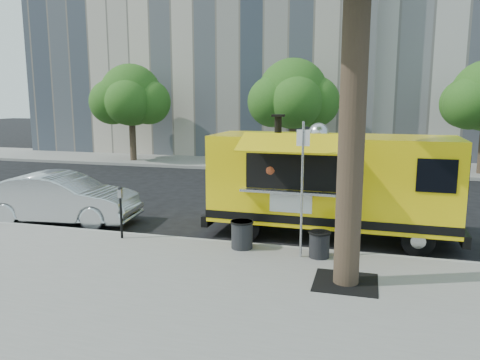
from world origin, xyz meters
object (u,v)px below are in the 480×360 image
(food_truck, at_px, (330,182))
(trash_bin_left, at_px, (319,244))
(far_tree_a, at_px, (131,95))
(parking_meter, at_px, (121,206))
(far_tree_b, at_px, (293,94))
(trash_bin_right, at_px, (242,234))
(sign_post, at_px, (302,182))
(sedan, at_px, (61,198))

(food_truck, xyz_separation_m, trash_bin_left, (-0.02, -2.03, -1.04))
(far_tree_a, height_order, trash_bin_left, far_tree_a)
(parking_meter, xyz_separation_m, trash_bin_left, (4.95, -0.11, -0.52))
(far_tree_b, height_order, trash_bin_right, far_tree_b)
(food_truck, bearing_deg, sign_post, -100.04)
(parking_meter, distance_m, sedan, 3.05)
(far_tree_b, relative_size, trash_bin_left, 9.40)
(far_tree_b, height_order, parking_meter, far_tree_b)
(far_tree_a, height_order, far_tree_b, far_tree_b)
(far_tree_a, bearing_deg, sign_post, -50.17)
(sign_post, relative_size, food_truck, 0.46)
(parking_meter, bearing_deg, sign_post, -2.52)
(far_tree_b, bearing_deg, parking_meter, -98.10)
(far_tree_b, distance_m, sign_post, 14.61)
(far_tree_a, height_order, parking_meter, far_tree_a)
(sedan, bearing_deg, trash_bin_left, -107.10)
(parking_meter, distance_m, trash_bin_right, 3.17)
(sign_post, distance_m, food_truck, 2.19)
(sign_post, bearing_deg, sedan, 167.97)
(sedan, height_order, trash_bin_left, sedan)
(sign_post, relative_size, sedan, 0.67)
(trash_bin_left, bearing_deg, parking_meter, 178.70)
(food_truck, height_order, trash_bin_left, food_truck)
(parking_meter, xyz_separation_m, trash_bin_right, (3.13, 0.04, -0.48))
(far_tree_b, xyz_separation_m, sign_post, (2.55, -14.25, -1.98))
(food_truck, bearing_deg, trash_bin_right, -133.28)
(food_truck, bearing_deg, far_tree_b, 104.87)
(food_truck, xyz_separation_m, trash_bin_right, (-1.84, -1.88, -1.00))
(sign_post, bearing_deg, far_tree_a, 129.83)
(sign_post, xyz_separation_m, parking_meter, (-4.55, 0.20, -0.87))
(trash_bin_left, bearing_deg, trash_bin_right, 175.06)
(far_tree_a, xyz_separation_m, sign_post, (11.55, -13.85, -1.93))
(sign_post, height_order, sedan, sign_post)
(parking_meter, bearing_deg, trash_bin_left, -1.30)
(far_tree_b, distance_m, trash_bin_right, 14.44)
(far_tree_a, bearing_deg, trash_bin_right, -53.33)
(parking_meter, bearing_deg, far_tree_b, 81.90)
(trash_bin_right, bearing_deg, far_tree_a, 126.67)
(parking_meter, relative_size, sedan, 0.30)
(sign_post, height_order, trash_bin_right, sign_post)
(far_tree_a, relative_size, far_tree_b, 0.97)
(parking_meter, height_order, trash_bin_right, parking_meter)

